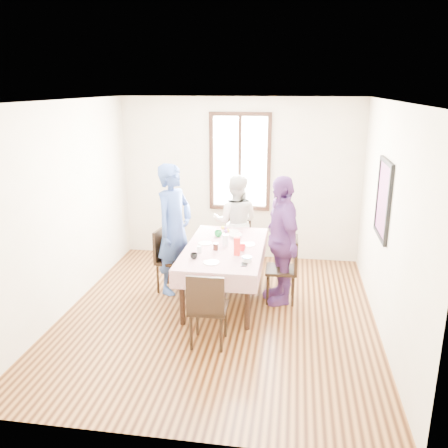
{
  "coord_description": "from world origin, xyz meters",
  "views": [
    {
      "loc": [
        0.91,
        -5.4,
        2.87
      ],
      "look_at": [
        0.0,
        0.47,
        1.1
      ],
      "focal_mm": 37.38,
      "sensor_mm": 36.0,
      "label": 1
    }
  ],
  "objects_px": {
    "chair_left": "(173,260)",
    "chair_near": "(209,307)",
    "person_far": "(236,222)",
    "chair_right": "(281,269)",
    "person_right": "(281,240)",
    "dining_table": "(225,273)",
    "person_left": "(173,229)",
    "chair_far": "(236,240)"
  },
  "relations": [
    {
      "from": "chair_right",
      "to": "person_far",
      "type": "bearing_deg",
      "value": 33.29
    },
    {
      "from": "chair_left",
      "to": "chair_far",
      "type": "distance_m",
      "value": 1.3
    },
    {
      "from": "person_left",
      "to": "person_right",
      "type": "relative_size",
      "value": 1.06
    },
    {
      "from": "chair_near",
      "to": "person_right",
      "type": "bearing_deg",
      "value": 58.76
    },
    {
      "from": "chair_right",
      "to": "dining_table",
      "type": "bearing_deg",
      "value": 92.96
    },
    {
      "from": "chair_far",
      "to": "chair_left",
      "type": "bearing_deg",
      "value": 59.35
    },
    {
      "from": "chair_left",
      "to": "chair_far",
      "type": "relative_size",
      "value": 1.0
    },
    {
      "from": "dining_table",
      "to": "chair_left",
      "type": "distance_m",
      "value": 0.8
    },
    {
      "from": "chair_far",
      "to": "person_right",
      "type": "xyz_separation_m",
      "value": [
        0.75,
        -1.15,
        0.42
      ]
    },
    {
      "from": "chair_far",
      "to": "person_far",
      "type": "height_order",
      "value": "person_far"
    },
    {
      "from": "chair_near",
      "to": "person_right",
      "type": "xyz_separation_m",
      "value": [
        0.75,
        1.26,
        0.42
      ]
    },
    {
      "from": "dining_table",
      "to": "chair_near",
      "type": "xyz_separation_m",
      "value": [
        0.0,
        -1.21,
        0.08
      ]
    },
    {
      "from": "chair_left",
      "to": "person_left",
      "type": "distance_m",
      "value": 0.47
    },
    {
      "from": "chair_left",
      "to": "person_left",
      "type": "height_order",
      "value": "person_left"
    },
    {
      "from": "dining_table",
      "to": "person_left",
      "type": "distance_m",
      "value": 0.95
    },
    {
      "from": "chair_near",
      "to": "person_right",
      "type": "relative_size",
      "value": 0.52
    },
    {
      "from": "dining_table",
      "to": "person_far",
      "type": "height_order",
      "value": "person_far"
    },
    {
      "from": "person_left",
      "to": "chair_near",
      "type": "bearing_deg",
      "value": -128.59
    },
    {
      "from": "person_left",
      "to": "person_right",
      "type": "bearing_deg",
      "value": -71.52
    },
    {
      "from": "chair_right",
      "to": "person_far",
      "type": "distance_m",
      "value": 1.41
    },
    {
      "from": "chair_far",
      "to": "chair_near",
      "type": "bearing_deg",
      "value": 95.92
    },
    {
      "from": "chair_left",
      "to": "chair_near",
      "type": "relative_size",
      "value": 1.0
    },
    {
      "from": "chair_right",
      "to": "person_right",
      "type": "bearing_deg",
      "value": 88.9
    },
    {
      "from": "chair_right",
      "to": "person_left",
      "type": "distance_m",
      "value": 1.6
    },
    {
      "from": "person_right",
      "to": "dining_table",
      "type": "bearing_deg",
      "value": -105.36
    },
    {
      "from": "chair_far",
      "to": "dining_table",
      "type": "bearing_deg",
      "value": 95.92
    },
    {
      "from": "person_far",
      "to": "chair_near",
      "type": "bearing_deg",
      "value": 89.79
    },
    {
      "from": "person_left",
      "to": "chair_left",
      "type": "bearing_deg",
      "value": 112.65
    },
    {
      "from": "chair_far",
      "to": "chair_near",
      "type": "xyz_separation_m",
      "value": [
        0.0,
        -2.42,
        0.0
      ]
    },
    {
      "from": "chair_right",
      "to": "chair_near",
      "type": "relative_size",
      "value": 1.0
    },
    {
      "from": "chair_far",
      "to": "person_far",
      "type": "bearing_deg",
      "value": 95.92
    },
    {
      "from": "person_left",
      "to": "person_far",
      "type": "bearing_deg",
      "value": -13.76
    },
    {
      "from": "chair_left",
      "to": "person_far",
      "type": "bearing_deg",
      "value": 151.83
    },
    {
      "from": "chair_left",
      "to": "person_far",
      "type": "height_order",
      "value": "person_far"
    },
    {
      "from": "person_left",
      "to": "person_far",
      "type": "xyz_separation_m",
      "value": [
        0.75,
        1.02,
        -0.16
      ]
    },
    {
      "from": "chair_near",
      "to": "chair_far",
      "type": "bearing_deg",
      "value": 89.57
    },
    {
      "from": "chair_right",
      "to": "person_far",
      "type": "xyz_separation_m",
      "value": [
        -0.77,
        1.13,
        0.31
      ]
    },
    {
      "from": "chair_left",
      "to": "person_far",
      "type": "distance_m",
      "value": 1.32
    },
    {
      "from": "chair_left",
      "to": "chair_near",
      "type": "bearing_deg",
      "value": 38.4
    },
    {
      "from": "chair_right",
      "to": "chair_near",
      "type": "xyz_separation_m",
      "value": [
        -0.77,
        -1.26,
        0.0
      ]
    },
    {
      "from": "chair_left",
      "to": "chair_near",
      "type": "xyz_separation_m",
      "value": [
        0.77,
        -1.37,
        0.0
      ]
    },
    {
      "from": "chair_left",
      "to": "chair_near",
      "type": "height_order",
      "value": "same"
    }
  ]
}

